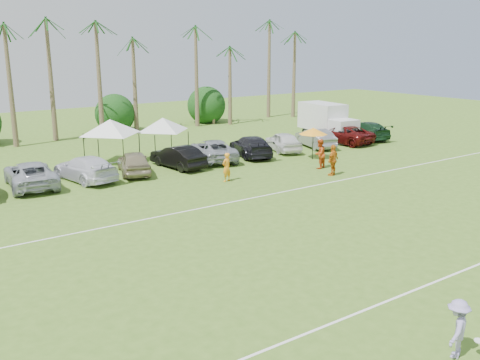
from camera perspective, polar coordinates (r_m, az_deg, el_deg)
ground at (r=17.20m, az=20.74°, el=-14.49°), size 120.00×120.00×0.00m
field_lines at (r=22.13m, az=3.46°, el=-6.92°), size 80.00×12.10×0.01m
palm_tree_5 at (r=47.88m, az=-19.91°, el=13.95°), size 2.40×2.40×9.90m
palm_tree_6 at (r=49.12m, az=-15.35°, el=15.28°), size 2.40×2.40×10.90m
palm_tree_7 at (r=50.66m, az=-10.99°, el=16.44°), size 2.40×2.40×11.90m
palm_tree_8 at (r=52.88m, az=-5.76°, el=13.72°), size 2.40×2.40×8.90m
palm_tree_9 at (r=55.49m, az=-1.13°, el=14.72°), size 2.40×2.40×9.90m
palm_tree_10 at (r=58.43m, az=3.10°, el=15.53°), size 2.40×2.40×10.90m
palm_tree_11 at (r=60.99m, az=6.20°, el=16.22°), size 2.40×2.40×11.90m
bush_tree_2 at (r=51.14m, az=-13.07°, el=7.02°), size 4.00×4.00×4.00m
bush_tree_3 at (r=55.61m, az=-3.40°, el=7.93°), size 4.00×4.00×4.00m
sideline_player_a at (r=31.85m, az=-1.44°, el=1.38°), size 0.72×0.56×1.74m
sideline_player_b at (r=35.54m, az=8.48°, el=2.78°), size 1.13×0.99×1.96m
sideline_player_c at (r=33.76m, az=9.89°, el=2.11°), size 1.24×0.82×1.96m
box_truck at (r=46.92m, az=9.31°, el=6.32°), size 2.69×5.98×2.99m
canopy_tent_left at (r=37.28m, az=-13.72°, el=6.30°), size 4.40×4.40×3.57m
canopy_tent_right at (r=39.02m, az=-8.25°, el=6.59°), size 4.09×4.09×3.32m
market_umbrella at (r=38.17m, az=7.82°, el=5.19°), size 2.03×2.03×2.26m
frisbee_player at (r=15.56m, az=22.16°, el=-14.47°), size 1.21×0.98×1.62m
parked_car_2 at (r=32.89m, az=-21.45°, el=0.57°), size 2.95×5.56×1.49m
parked_car_3 at (r=33.43m, az=-16.19°, el=1.21°), size 2.99×5.42×1.49m
parked_car_4 at (r=34.39m, az=-11.25°, el=1.87°), size 2.92×4.68×1.49m
parked_car_5 at (r=35.65m, az=-6.66°, el=2.49°), size 2.10×4.67×1.49m
parked_car_6 at (r=37.65m, az=-2.92°, el=3.20°), size 3.86×5.83×1.49m
parked_car_7 at (r=39.11m, az=1.15°, el=3.64°), size 3.49×5.51×1.49m
parked_car_8 at (r=41.04m, az=4.60°, el=4.11°), size 3.03×4.69×1.49m
parked_car_9 at (r=42.86m, az=8.03°, el=4.45°), size 2.74×4.77×1.49m
parked_car_10 at (r=45.05m, az=10.87°, el=4.82°), size 3.00×5.58×1.49m
parked_car_11 at (r=47.50m, az=13.23°, el=5.18°), size 3.04×5.43×1.49m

